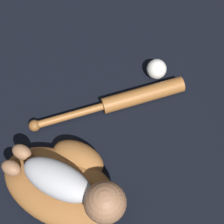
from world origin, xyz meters
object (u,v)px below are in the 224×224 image
object	(u,v)px
baseball_glove	(64,183)
baby_figure	(75,188)
baseball	(157,69)
baseball_bat	(127,99)

from	to	relation	value
baseball_glove	baby_figure	xyz separation A→B (m)	(0.05, -0.04, 0.09)
baby_figure	baseball	world-z (taller)	baby_figure
baseball_glove	baseball	distance (m)	0.51
baseball_glove	baby_figure	bearing A→B (deg)	-36.67
baseball	baseball_glove	bearing A→B (deg)	-118.69
baseball_bat	baseball	bearing A→B (deg)	55.68
baby_figure	baseball_bat	size ratio (longest dim) A/B	0.75
baby_figure	baseball_bat	xyz separation A→B (m)	(0.11, 0.36, -0.11)
baseball_bat	baseball	distance (m)	0.16
baseball_glove	baby_figure	distance (m)	0.11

